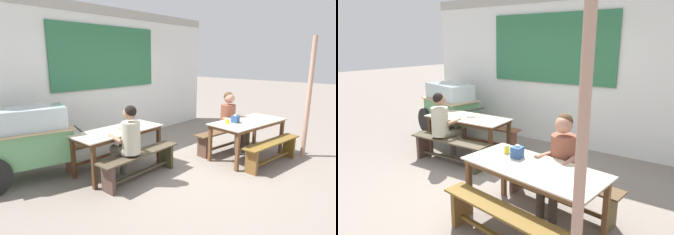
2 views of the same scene
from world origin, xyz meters
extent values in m
plane|color=gray|center=(0.00, 0.00, 0.00)|extent=(40.00, 40.00, 0.00)
cube|color=white|center=(0.00, 2.54, 1.44)|extent=(6.50, 0.12, 2.88)
cube|color=#30724A|center=(-0.16, 2.45, 1.98)|extent=(2.69, 0.03, 1.38)
cube|color=#A8A59E|center=(0.00, 2.56, 2.98)|extent=(6.50, 0.20, 0.20)
cube|color=beige|center=(-1.06, 0.91, 0.74)|extent=(1.62, 0.77, 0.02)
cube|color=#4A311C|center=(-1.06, 0.91, 0.70)|extent=(1.54, 0.70, 0.06)
cube|color=#4A311C|center=(-0.36, 1.23, 0.33)|extent=(0.06, 0.06, 0.67)
cube|color=#4A311C|center=(-0.33, 0.65, 0.33)|extent=(0.06, 0.06, 0.67)
cube|color=#4A311C|center=(-1.79, 1.18, 0.33)|extent=(0.06, 0.06, 0.67)
cube|color=#4A311C|center=(-1.77, 0.59, 0.33)|extent=(0.06, 0.06, 0.67)
cube|color=#C4B19E|center=(1.10, -0.43, 0.74)|extent=(1.73, 0.97, 0.02)
cube|color=brown|center=(1.10, -0.43, 0.70)|extent=(1.65, 0.90, 0.06)
cube|color=brown|center=(1.88, -0.22, 0.33)|extent=(0.07, 0.07, 0.67)
cube|color=brown|center=(1.79, -0.85, 0.33)|extent=(0.07, 0.07, 0.67)
cube|color=brown|center=(0.40, -0.02, 0.33)|extent=(0.07, 0.07, 0.67)
cube|color=brown|center=(0.32, -0.65, 0.33)|extent=(0.07, 0.07, 0.67)
cube|color=brown|center=(-1.08, 1.46, 0.44)|extent=(1.53, 0.35, 0.03)
cube|color=brown|center=(-0.44, 1.49, 0.21)|extent=(0.07, 0.25, 0.43)
cube|color=brown|center=(-1.72, 1.44, 0.21)|extent=(0.07, 0.25, 0.43)
cube|color=brown|center=(-1.08, 1.46, 0.11)|extent=(1.24, 0.09, 0.04)
cube|color=#4A3F2E|center=(-1.04, 0.37, 0.45)|extent=(1.56, 0.38, 0.03)
cube|color=#433F27|center=(-0.39, 0.39, 0.22)|extent=(0.07, 0.27, 0.43)
cube|color=#513932|center=(-1.69, 0.34, 0.22)|extent=(0.07, 0.27, 0.43)
cube|color=#4A3F2E|center=(-1.04, 0.37, 0.11)|extent=(1.27, 0.09, 0.04)
cube|color=brown|center=(1.17, 0.11, 0.45)|extent=(1.68, 0.50, 0.03)
cube|color=brown|center=(1.87, 0.01, 0.22)|extent=(0.09, 0.25, 0.43)
cube|color=brown|center=(0.47, 0.20, 0.22)|extent=(0.09, 0.25, 0.43)
cube|color=brown|center=(1.17, 0.11, 0.11)|extent=(1.37, 0.23, 0.04)
cube|color=brown|center=(1.03, -0.97, 0.45)|extent=(1.55, 0.47, 0.03)
cube|color=brown|center=(1.67, -1.06, 0.22)|extent=(0.09, 0.23, 0.43)
cube|color=brown|center=(0.39, -0.89, 0.22)|extent=(0.09, 0.23, 0.43)
cube|color=brown|center=(1.03, -0.97, 0.11)|extent=(1.25, 0.21, 0.04)
cube|color=#61A069|center=(-2.27, 1.67, 0.56)|extent=(1.38, 0.96, 0.53)
cube|color=silver|center=(-2.27, 1.67, 1.01)|extent=(1.24, 0.87, 0.37)
cube|color=tan|center=(-2.27, 1.67, 0.84)|extent=(1.48, 1.06, 0.02)
cylinder|color=#333333|center=(-1.72, 1.53, 0.15)|extent=(0.05, 0.05, 0.29)
cylinder|color=#3F3F3F|center=(-1.49, 1.48, 0.72)|extent=(0.20, 0.67, 0.04)
cylinder|color=#42362F|center=(1.09, -0.22, 0.23)|extent=(0.11, 0.11, 0.46)
cylinder|color=#42362F|center=(1.27, -0.24, 0.23)|extent=(0.11, 0.11, 0.46)
cylinder|color=#42362F|center=(1.11, -0.05, 0.51)|extent=(0.17, 0.38, 0.13)
cylinder|color=#42362F|center=(1.29, -0.07, 0.51)|extent=(0.17, 0.38, 0.13)
cylinder|color=brown|center=(1.22, 0.10, 0.75)|extent=(0.31, 0.31, 0.50)
sphere|color=#AF785E|center=(1.22, 0.08, 1.13)|extent=(0.21, 0.21, 0.21)
sphere|color=#4C331E|center=(1.22, 0.11, 1.17)|extent=(0.20, 0.20, 0.20)
cylinder|color=#AF785E|center=(1.02, -0.05, 0.73)|extent=(0.11, 0.31, 0.10)
cylinder|color=#AF785E|center=(1.37, -0.10, 0.73)|extent=(0.11, 0.31, 0.11)
cylinder|color=#635E4F|center=(-1.13, 0.72, 0.23)|extent=(0.11, 0.11, 0.46)
cylinder|color=#635E4F|center=(-1.31, 0.73, 0.23)|extent=(0.11, 0.11, 0.46)
cylinder|color=#635E4F|center=(-1.13, 0.54, 0.51)|extent=(0.14, 0.41, 0.13)
cylinder|color=#635E4F|center=(-1.31, 0.54, 0.51)|extent=(0.14, 0.41, 0.13)
cylinder|color=#BAB79F|center=(-1.23, 0.36, 0.75)|extent=(0.30, 0.30, 0.51)
sphere|color=#987053|center=(-1.23, 0.38, 1.14)|extent=(0.20, 0.20, 0.20)
sphere|color=black|center=(-1.23, 0.35, 1.17)|extent=(0.19, 0.19, 0.19)
cylinder|color=#987053|center=(-1.05, 0.53, 0.74)|extent=(0.08, 0.31, 0.09)
cylinder|color=#987053|center=(-1.39, 0.55, 0.74)|extent=(0.08, 0.31, 0.11)
cube|color=#2C518B|center=(0.80, -0.30, 0.81)|extent=(0.13, 0.13, 0.14)
cube|color=white|center=(0.80, -0.30, 0.89)|extent=(0.05, 0.04, 0.02)
cylinder|color=yellow|center=(0.61, -0.25, 0.79)|extent=(0.07, 0.07, 0.09)
cylinder|color=white|center=(0.61, -0.25, 0.84)|extent=(0.07, 0.07, 0.02)
cylinder|color=silver|center=(-1.00, 0.94, 0.77)|extent=(0.17, 0.17, 0.05)
cylinder|color=tan|center=(1.94, -1.25, 1.19)|extent=(0.09, 0.09, 2.38)
camera|label=1|loc=(-3.78, -2.82, 1.97)|focal=28.85mm
camera|label=2|loc=(2.65, -3.23, 2.10)|focal=32.53mm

